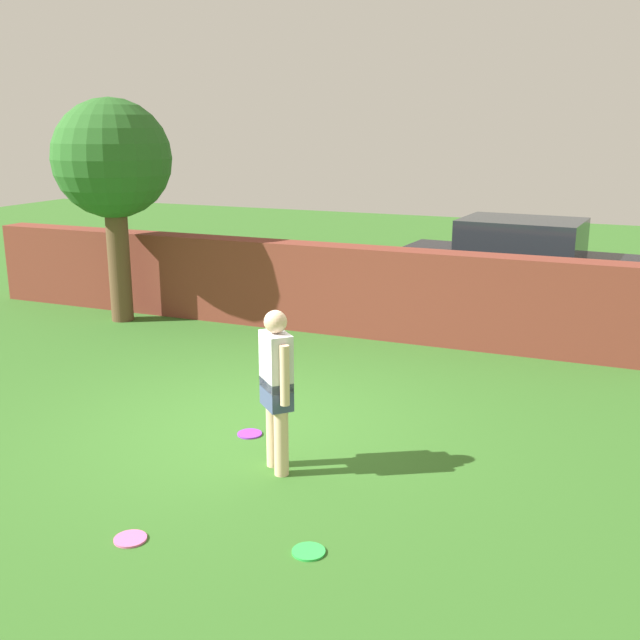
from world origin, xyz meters
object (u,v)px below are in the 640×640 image
car (519,269)px  frisbee_purple (250,434)px  person (276,384)px  frisbee_green (309,552)px  tree (112,162)px  frisbee_pink (130,539)px

car → frisbee_purple: 6.74m
person → frisbee_purple: 1.29m
person → frisbee_green: (0.87, -1.24, -0.89)m
car → frisbee_green: car is taller
car → frisbee_green: 8.36m
tree → frisbee_green: bearing=-42.9°
car → frisbee_pink: bearing=82.7°
frisbee_pink → frisbee_green: (1.43, 0.39, 0.00)m
person → tree: bearing=-176.4°
tree → frisbee_green: 8.45m
frisbee_purple → tree: bearing=140.7°
tree → car: bearing=24.4°
frisbee_pink → frisbee_green: 1.48m
frisbee_purple → frisbee_green: 2.44m
car → frisbee_purple: (-1.92, -6.41, -0.85)m
car → person: bearing=84.4°
frisbee_pink → tree: bearing=127.3°
person → frisbee_green: 1.76m
frisbee_pink → frisbee_green: bearing=15.3°
person → frisbee_pink: person is taller
person → frisbee_purple: size_ratio=6.00×
frisbee_purple → frisbee_green: bearing=-51.1°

